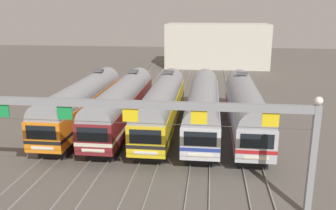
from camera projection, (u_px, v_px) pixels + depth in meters
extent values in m
plane|color=#5B564F|center=(162.00, 131.00, 34.79)|extent=(160.00, 160.00, 0.00)
cube|color=gray|center=(120.00, 90.00, 52.04)|extent=(0.07, 70.00, 0.15)
cube|color=gray|center=(129.00, 91.00, 51.88)|extent=(0.07, 70.00, 0.15)
cube|color=gray|center=(146.00, 91.00, 51.61)|extent=(0.07, 70.00, 0.15)
cube|color=gray|center=(156.00, 91.00, 51.45)|extent=(0.07, 70.00, 0.15)
cube|color=gray|center=(173.00, 92.00, 51.17)|extent=(0.07, 70.00, 0.15)
cube|color=gray|center=(183.00, 92.00, 51.01)|extent=(0.07, 70.00, 0.15)
cube|color=gray|center=(200.00, 92.00, 50.74)|extent=(0.07, 70.00, 0.15)
cube|color=gray|center=(211.00, 93.00, 50.58)|extent=(0.07, 70.00, 0.15)
cube|color=gray|center=(228.00, 93.00, 50.30)|extent=(0.07, 70.00, 0.15)
cube|color=gray|center=(239.00, 93.00, 50.14)|extent=(0.07, 70.00, 0.15)
cube|color=orange|center=(83.00, 107.00, 35.09)|extent=(2.85, 18.00, 2.35)
cube|color=black|center=(84.00, 110.00, 35.18)|extent=(2.88, 18.02, 0.28)
cylinder|color=gray|center=(83.00, 95.00, 34.79)|extent=(2.74, 17.64, 2.74)
cube|color=black|center=(41.00, 133.00, 26.31)|extent=(2.28, 0.06, 1.03)
cube|color=silver|center=(42.00, 148.00, 26.63)|extent=(1.71, 0.05, 0.24)
cube|color=black|center=(58.00, 147.00, 29.48)|extent=(2.28, 2.60, 1.05)
cube|color=black|center=(103.00, 107.00, 41.58)|extent=(2.28, 2.60, 1.05)
cube|color=#4C4C51|center=(98.00, 71.00, 39.23)|extent=(1.10, 1.10, 0.20)
cube|color=maroon|center=(122.00, 108.00, 34.66)|extent=(2.85, 18.00, 2.35)
cube|color=beige|center=(122.00, 111.00, 34.75)|extent=(2.88, 18.02, 0.28)
cylinder|color=gray|center=(122.00, 96.00, 34.35)|extent=(2.74, 17.64, 2.74)
cube|color=black|center=(92.00, 135.00, 25.88)|extent=(2.28, 0.06, 1.03)
cube|color=silver|center=(93.00, 151.00, 26.19)|extent=(1.71, 0.05, 0.24)
cube|color=black|center=(104.00, 149.00, 29.05)|extent=(2.28, 2.60, 1.05)
cube|color=black|center=(136.00, 108.00, 41.14)|extent=(2.28, 2.60, 1.05)
cube|color=#4C4C51|center=(133.00, 71.00, 38.79)|extent=(1.10, 1.10, 0.20)
cube|color=gold|center=(162.00, 109.00, 34.22)|extent=(2.85, 18.00, 2.35)
cube|color=black|center=(162.00, 113.00, 34.31)|extent=(2.88, 18.02, 0.28)
cylinder|color=gray|center=(162.00, 97.00, 33.92)|extent=(2.74, 17.64, 2.74)
cube|color=black|center=(145.00, 137.00, 25.44)|extent=(2.28, 0.06, 1.03)
cube|color=silver|center=(146.00, 153.00, 25.76)|extent=(1.71, 0.05, 0.24)
cube|color=black|center=(152.00, 151.00, 28.61)|extent=(2.28, 2.60, 1.05)
cube|color=black|center=(170.00, 109.00, 40.71)|extent=(2.28, 2.60, 1.05)
cube|color=#4C4C51|center=(168.00, 72.00, 38.36)|extent=(1.10, 1.10, 0.20)
cube|color=silver|center=(203.00, 110.00, 33.79)|extent=(2.85, 18.00, 2.35)
cube|color=navy|center=(203.00, 114.00, 33.88)|extent=(2.88, 18.02, 0.28)
cylinder|color=gray|center=(203.00, 98.00, 33.49)|extent=(2.74, 17.64, 2.74)
cube|color=black|center=(200.00, 139.00, 25.01)|extent=(2.28, 0.06, 1.03)
cube|color=silver|center=(200.00, 155.00, 25.32)|extent=(1.71, 0.05, 0.24)
cube|color=black|center=(201.00, 153.00, 28.18)|extent=(2.28, 2.60, 1.05)
cube|color=black|center=(204.00, 110.00, 40.27)|extent=(2.28, 2.60, 1.05)
cube|color=#B2B5BA|center=(245.00, 112.00, 33.35)|extent=(2.85, 18.00, 2.35)
cube|color=#B21E1E|center=(245.00, 115.00, 33.44)|extent=(2.88, 18.02, 0.28)
cylinder|color=gray|center=(246.00, 99.00, 33.05)|extent=(2.74, 17.64, 2.74)
cube|color=black|center=(257.00, 141.00, 24.57)|extent=(2.28, 0.06, 1.03)
cube|color=silver|center=(256.00, 158.00, 24.89)|extent=(1.71, 0.05, 0.24)
cube|color=black|center=(251.00, 155.00, 27.74)|extent=(2.28, 2.60, 1.05)
cube|color=black|center=(239.00, 111.00, 39.84)|extent=(2.28, 2.60, 1.05)
cube|color=#4C4C51|center=(242.00, 73.00, 37.49)|extent=(1.10, 1.10, 0.20)
cube|color=gray|center=(312.00, 162.00, 19.86)|extent=(0.36, 0.36, 6.50)
cube|color=gray|center=(130.00, 104.00, 20.23)|extent=(20.27, 0.32, 0.44)
cube|color=#198C3F|center=(2.00, 110.00, 21.26)|extent=(0.90, 0.08, 0.80)
cube|color=#198C3F|center=(65.00, 113.00, 20.82)|extent=(0.90, 0.08, 0.80)
cube|color=yellow|center=(130.00, 115.00, 20.39)|extent=(0.90, 0.08, 0.80)
cube|color=yellow|center=(199.00, 117.00, 19.95)|extent=(0.90, 0.08, 0.80)
cube|color=yellow|center=(271.00, 120.00, 19.52)|extent=(0.90, 0.08, 0.80)
sphere|color=white|center=(319.00, 101.00, 18.96)|extent=(0.44, 0.44, 0.44)
cylinder|color=#3F382D|center=(131.00, 123.00, 20.51)|extent=(20.27, 0.03, 0.03)
cube|color=beige|center=(217.00, 45.00, 73.25)|extent=(20.22, 10.00, 8.59)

